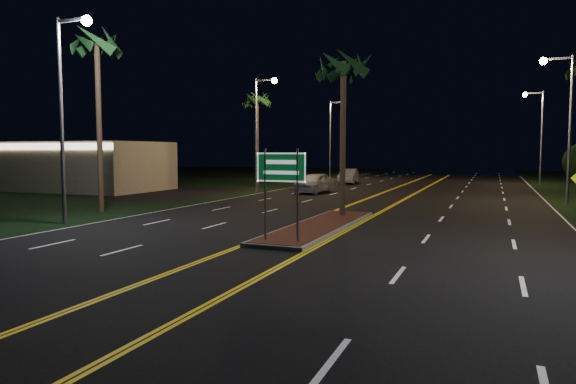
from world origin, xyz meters
The scene contains 15 objects.
ground centered at (0.00, 0.00, 0.00)m, with size 120.00×120.00×0.00m, color black.
grass_left centered at (-30.00, 25.00, 0.00)m, with size 40.00×110.00×0.01m, color black.
median_island centered at (0.00, 7.00, 0.08)m, with size 2.25×10.25×0.17m.
highway_sign centered at (0.00, 2.80, 2.40)m, with size 1.80×0.08×3.20m.
commercial_building centered at (-26.00, 19.99, 2.00)m, with size 15.00×8.12×4.00m.
streetlight_left_near centered at (-10.61, 4.00, 5.66)m, with size 1.91×0.44×9.00m.
streetlight_left_mid centered at (-10.61, 24.00, 5.66)m, with size 1.91×0.44×9.00m.
streetlight_left_far centered at (-10.61, 44.00, 5.66)m, with size 1.91×0.44×9.00m.
streetlight_right_mid centered at (10.61, 22.00, 5.66)m, with size 1.91×0.44×9.00m.
streetlight_right_far centered at (10.61, 42.00, 5.66)m, with size 1.91×0.44×9.00m.
palm_median centered at (0.00, 10.50, 7.28)m, with size 2.40×2.40×8.30m.
palm_left_near centered at (-12.50, 8.00, 8.68)m, with size 2.40×2.40×9.80m.
palm_left_far centered at (-12.80, 28.00, 7.75)m, with size 2.40×2.40×8.80m.
car_near centered at (-6.18, 24.32, 0.92)m, with size 2.37×5.52×1.84m, color silver.
car_far centered at (-6.77, 36.58, 0.85)m, with size 2.19×5.11×1.70m, color silver.
Camera 1 is at (6.75, -13.41, 3.25)m, focal length 32.00 mm.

